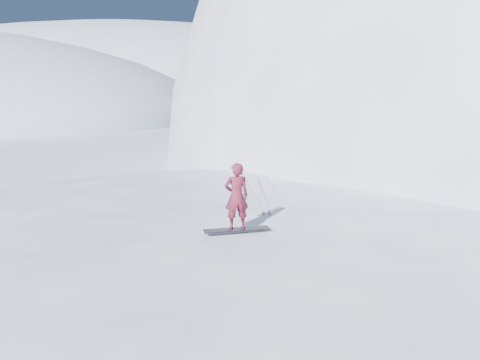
# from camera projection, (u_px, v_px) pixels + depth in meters

# --- Properties ---
(ground) EXTENTS (400.00, 400.00, 0.00)m
(ground) POSITION_uv_depth(u_px,v_px,m) (265.00, 312.00, 14.42)
(ground) COLOR white
(ground) RESTS_ON ground
(near_ridge) EXTENTS (36.00, 28.00, 4.80)m
(near_ridge) POSITION_uv_depth(u_px,v_px,m) (300.00, 272.00, 17.26)
(near_ridge) COLOR white
(near_ridge) RESTS_ON ground
(peak_shoulder) EXTENTS (28.00, 24.00, 18.00)m
(peak_shoulder) POSITION_uv_depth(u_px,v_px,m) (440.00, 177.00, 33.08)
(peak_shoulder) COLOR white
(peak_shoulder) RESTS_ON ground
(far_ridge_c) EXTENTS (140.00, 90.00, 36.00)m
(far_ridge_c) POSITION_uv_depth(u_px,v_px,m) (115.00, 101.00, 125.34)
(far_ridge_c) COLOR white
(far_ridge_c) RESTS_ON ground
(wind_bumps) EXTENTS (16.00, 14.40, 1.00)m
(wind_bumps) POSITION_uv_depth(u_px,v_px,m) (250.00, 281.00, 16.53)
(wind_bumps) COLOR white
(wind_bumps) RESTS_ON ground
(snowboard) EXTENTS (1.71, 0.82, 0.03)m
(snowboard) POSITION_uv_depth(u_px,v_px,m) (237.00, 229.00, 13.60)
(snowboard) COLOR black
(snowboard) RESTS_ON near_ridge
(snowboarder) EXTENTS (0.72, 0.58, 1.71)m
(snowboarder) POSITION_uv_depth(u_px,v_px,m) (236.00, 196.00, 13.43)
(snowboarder) COLOR maroon
(snowboarder) RESTS_ON snowboard
(board_tracks) EXTENTS (2.08, 5.96, 0.04)m
(board_tracks) POSITION_uv_depth(u_px,v_px,m) (263.00, 191.00, 18.10)
(board_tracks) COLOR silver
(board_tracks) RESTS_ON ground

